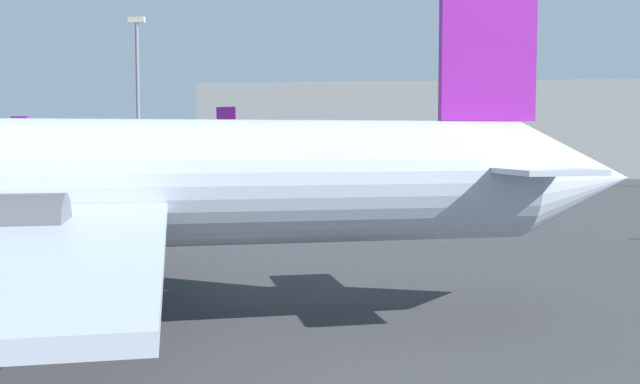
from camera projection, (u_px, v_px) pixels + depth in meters
airplane_at_gate at (30, 185)px, 20.42m from camera, size 37.68×30.42×12.97m
airplane_far_left at (316, 160)px, 85.32m from camera, size 33.18×21.67×9.77m
airplane_far_right at (85, 161)px, 100.70m from camera, size 26.50×19.29×9.01m
light_mast_left at (138, 90)px, 103.09m from camera, size 2.40×0.50×23.09m
terminal_building at (420, 130)px, 118.76m from camera, size 69.92×18.59×14.61m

